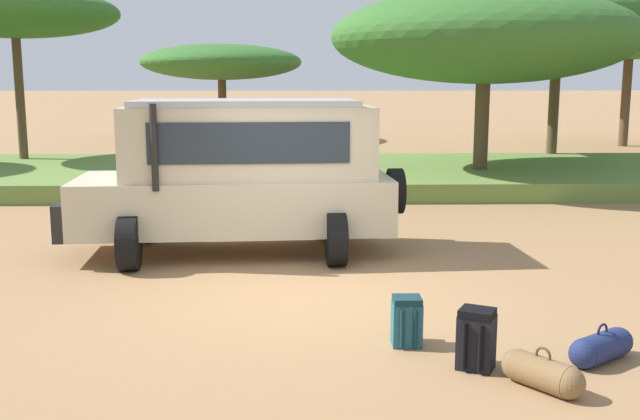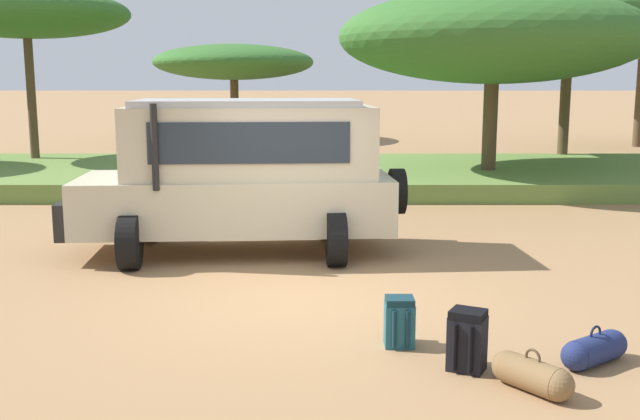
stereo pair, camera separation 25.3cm
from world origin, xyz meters
name	(u,v)px [view 1 (the left image)]	position (x,y,z in m)	size (l,w,h in m)	color
ground_plane	(299,296)	(0.00, 0.00, 0.00)	(320.00, 320.00, 0.00)	#9E754C
grass_bank	(301,175)	(0.00, 10.55, 0.22)	(120.00, 7.00, 0.44)	olive
safari_vehicle	(241,173)	(-0.92, 2.44, 1.29)	(5.42, 2.96, 2.44)	beige
backpack_beside_front_wheel	(477,340)	(1.72, -2.48, 0.29)	(0.42, 0.44, 0.60)	black
backpack_cluster_center	(407,321)	(1.14, -1.82, 0.25)	(0.31, 0.38, 0.53)	#235B6B
duffel_bag_low_black_case	(601,347)	(3.00, -2.34, 0.15)	(0.77, 0.63, 0.40)	navy
duffel_bag_soft_canvas	(542,373)	(2.21, -2.99, 0.15)	(0.62, 0.72, 0.40)	brown
acacia_tree_left_mid	(14,13)	(-8.12, 12.75, 4.59)	(5.90, 5.61, 5.31)	brown
acacia_tree_centre_back	(222,62)	(-3.56, 24.85, 3.47)	(7.18, 7.72, 4.27)	brown
acacia_tree_right_mid	(485,37)	(4.66, 9.88, 3.78)	(7.77, 7.05, 4.95)	brown
acacia_tree_far_right	(558,19)	(7.84, 13.87, 4.54)	(6.87, 7.14, 5.66)	brown
acacia_tree_distant_right	(630,34)	(13.29, 21.28, 4.50)	(7.40, 7.50, 5.52)	brown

